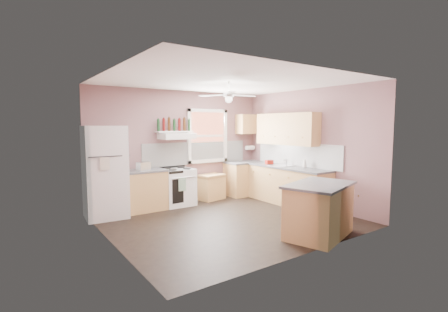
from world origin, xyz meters
TOP-DOWN VIEW (x-y plane):
  - floor at (0.00, 0.00)m, footprint 4.50×4.50m
  - ceiling at (0.00, 0.00)m, footprint 4.50×4.50m
  - wall_back at (0.00, 2.02)m, footprint 4.50×0.05m
  - wall_right at (2.27, 0.00)m, footprint 0.05×4.00m
  - wall_left at (-2.27, 0.00)m, footprint 0.05×4.00m
  - backsplash_back at (0.45, 1.99)m, footprint 2.90×0.03m
  - backsplash_right at (2.23, 0.30)m, footprint 0.03×2.60m
  - window_view at (0.75, 1.98)m, footprint 1.00×0.02m
  - window_frame at (0.75, 1.96)m, footprint 1.16×0.07m
  - refrigerator at (-1.91, 1.63)m, footprint 0.85×0.83m
  - base_cabinet_left at (-1.06, 1.70)m, footprint 0.90×0.60m
  - counter_left at (-1.06, 1.70)m, footprint 0.92×0.62m
  - toaster at (-1.10, 1.62)m, footprint 0.32×0.24m
  - stove at (-0.26, 1.70)m, footprint 0.72×0.65m
  - range_hood at (-0.23, 1.75)m, footprint 0.78×0.50m
  - bottle_shelf at (-0.23, 1.87)m, footprint 0.90×0.26m
  - cart at (0.71, 1.74)m, footprint 0.71×0.54m
  - base_cabinet_corner at (1.75, 1.70)m, footprint 1.00×0.60m
  - base_cabinet_right at (1.95, 0.30)m, footprint 0.60×2.20m
  - counter_corner at (1.75, 1.70)m, footprint 1.02×0.62m
  - counter_right at (1.94, 0.30)m, footprint 0.62×2.22m
  - sink at (1.94, 0.50)m, footprint 0.55×0.45m
  - faucet at (2.10, 0.50)m, footprint 0.03×0.03m
  - upper_cabinet_right at (2.08, 0.50)m, footprint 0.33×1.80m
  - upper_cabinet_corner at (1.95, 1.83)m, footprint 0.60×0.33m
  - paper_towel at (2.07, 1.86)m, footprint 0.26×0.12m
  - island at (0.73, -1.60)m, footprint 1.41×1.11m
  - island_top at (0.73, -1.60)m, footprint 1.50×1.21m
  - ceiling_fan_hub at (0.00, 0.00)m, footprint 0.20×0.20m
  - soap_bottle at (2.09, -0.08)m, footprint 0.11×0.11m
  - red_caddy at (1.91, 0.91)m, footprint 0.20×0.15m
  - wine_bottles at (-0.23, 1.87)m, footprint 0.86×0.06m

SIDE VIEW (x-z plane):
  - floor at x=0.00m, z-range 0.00..0.00m
  - cart at x=0.71m, z-range 0.00..0.64m
  - base_cabinet_left at x=-1.06m, z-range 0.00..0.86m
  - stove at x=-0.26m, z-range 0.00..0.86m
  - base_cabinet_corner at x=1.75m, z-range 0.00..0.86m
  - base_cabinet_right at x=1.95m, z-range 0.00..0.86m
  - island at x=0.73m, z-range 0.00..0.86m
  - counter_left at x=-1.06m, z-range 0.86..0.90m
  - counter_corner at x=1.75m, z-range 0.86..0.90m
  - counter_right at x=1.94m, z-range 0.86..0.90m
  - island_top at x=0.73m, z-range 0.86..0.90m
  - sink at x=1.94m, z-range 0.88..0.91m
  - refrigerator at x=-1.91m, z-range 0.00..1.86m
  - red_caddy at x=1.91m, z-range 0.90..1.00m
  - faucet at x=2.10m, z-range 0.90..1.04m
  - toaster at x=-1.10m, z-range 0.90..1.08m
  - soap_bottle at x=2.09m, z-range 0.90..1.12m
  - backsplash_back at x=0.45m, z-range 0.90..1.45m
  - backsplash_right at x=2.23m, z-range 0.90..1.45m
  - paper_towel at x=2.07m, z-range 1.19..1.31m
  - wall_back at x=0.00m, z-range 0.00..2.70m
  - wall_right at x=2.27m, z-range 0.00..2.70m
  - wall_left at x=-2.27m, z-range 0.00..2.70m
  - window_view at x=0.75m, z-range 1.00..2.20m
  - window_frame at x=0.75m, z-range 0.92..2.28m
  - range_hood at x=-0.23m, z-range 1.55..1.69m
  - bottle_shelf at x=-0.23m, z-range 1.71..1.73m
  - upper_cabinet_right at x=2.08m, z-range 1.40..2.16m
  - wine_bottles at x=-0.23m, z-range 1.72..2.03m
  - upper_cabinet_corner at x=1.95m, z-range 1.64..2.16m
  - ceiling_fan_hub at x=0.00m, z-range 2.41..2.49m
  - ceiling at x=0.00m, z-range 2.70..2.70m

